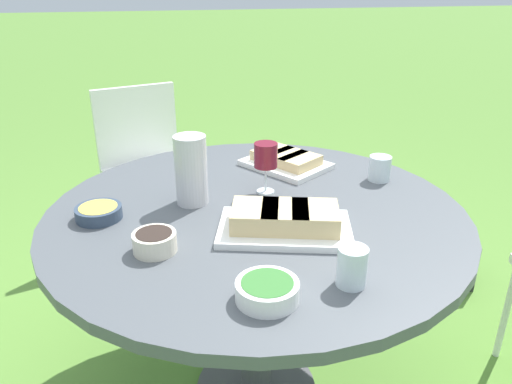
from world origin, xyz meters
The scene contains 12 objects.
dining_table centered at (0.00, 0.00, 0.65)m, with size 1.32×1.32×0.75m.
chair_near_right centered at (1.18, 0.35, 0.52)m, with size 0.53×0.54×0.89m.
water_pitcher centered at (0.09, 0.19, 0.86)m, with size 0.11×0.10×0.23m.
wine_glass centered at (0.12, -0.06, 0.88)m, with size 0.08×0.08×0.18m.
platter_bread_main centered at (-0.16, -0.05, 0.78)m, with size 0.33×0.43×0.08m.
platter_charcuterie centered at (0.34, -0.19, 0.77)m, with size 0.38×0.36×0.06m.
bowl_fries centered at (0.04, 0.48, 0.77)m, with size 0.14×0.14×0.04m.
bowl_salad centered at (-0.47, 0.07, 0.77)m, with size 0.15×0.15×0.05m.
bowl_olives centered at (-0.19, 0.32, 0.78)m, with size 0.12×0.12×0.06m.
cup_water_near centered at (-0.45, -0.14, 0.80)m, with size 0.07×0.07×0.10m.
cup_water_far centered at (0.15, -0.48, 0.79)m, with size 0.08×0.08×0.09m.
handbag centered at (0.53, -1.10, 0.13)m, with size 0.30×0.14×0.37m.
Camera 1 is at (-1.39, 0.29, 1.44)m, focal length 35.00 mm.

